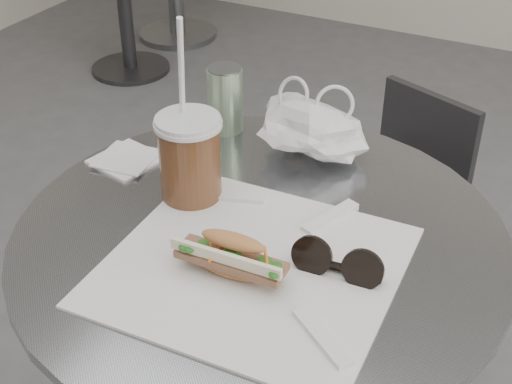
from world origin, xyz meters
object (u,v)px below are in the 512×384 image
at_px(bg_chair, 115,0).
at_px(sunglasses, 337,264).
at_px(banh_mi, 232,256).
at_px(iced_coffee, 190,157).
at_px(chair_far, 384,237).
at_px(cafe_table, 260,357).
at_px(drink_can, 225,99).

bearing_deg(bg_chair, sunglasses, -20.81).
height_order(banh_mi, iced_coffee, iced_coffee).
bearing_deg(iced_coffee, sunglasses, -15.70).
distance_m(chair_far, banh_mi, 0.90).
xyz_separation_m(bg_chair, sunglasses, (1.73, -1.74, 0.41)).
xyz_separation_m(banh_mi, iced_coffee, (-0.16, 0.14, 0.04)).
bearing_deg(chair_far, cafe_table, 109.78).
xyz_separation_m(cafe_table, drink_can, (-0.21, 0.26, 0.34)).
relative_size(banh_mi, sunglasses, 1.47).
bearing_deg(sunglasses, drink_can, 135.15).
relative_size(chair_far, drink_can, 5.17).
height_order(banh_mi, drink_can, drink_can).
distance_m(chair_far, sunglasses, 0.85).
distance_m(bg_chair, sunglasses, 2.49).
relative_size(chair_far, bg_chair, 0.84).
bearing_deg(cafe_table, chair_far, 88.14).
distance_m(chair_far, drink_can, 0.68).
height_order(bg_chair, iced_coffee, iced_coffee).
relative_size(sunglasses, drink_can, 1.06).
distance_m(cafe_table, banh_mi, 0.33).
height_order(cafe_table, iced_coffee, iced_coffee).
bearing_deg(banh_mi, drink_can, 118.34).
relative_size(chair_far, sunglasses, 4.87).
distance_m(chair_far, bg_chair, 1.92).
distance_m(bg_chair, iced_coffee, 2.25).
bearing_deg(chair_far, sunglasses, 121.53).
relative_size(bg_chair, banh_mi, 3.94).
distance_m(sunglasses, drink_can, 0.47).
bearing_deg(chair_far, iced_coffee, 96.85).
bearing_deg(banh_mi, chair_far, 87.19).
height_order(chair_far, bg_chair, bg_chair).
distance_m(cafe_table, iced_coffee, 0.38).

